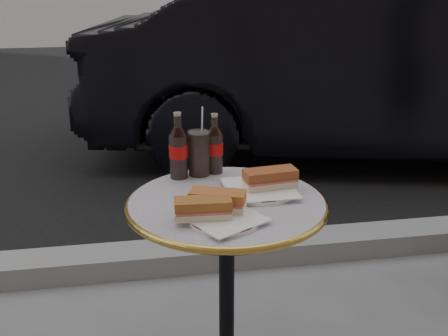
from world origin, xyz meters
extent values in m
cube|color=black|center=(0.00, 5.00, 0.00)|extent=(40.00, 8.00, 0.00)
cube|color=gray|center=(0.00, 0.90, 0.05)|extent=(40.00, 0.20, 0.12)
cylinder|color=white|center=(-0.03, -0.15, 0.74)|extent=(0.25, 0.25, 0.01)
cylinder|color=white|center=(0.11, 0.05, 0.74)|extent=(0.26, 0.26, 0.01)
cube|color=#9E5C28|center=(-0.09, -0.14, 0.77)|extent=(0.16, 0.08, 0.05)
cube|color=#B05F2C|center=(-0.04, -0.09, 0.77)|extent=(0.18, 0.12, 0.06)
cube|color=brown|center=(0.15, 0.05, 0.77)|extent=(0.17, 0.10, 0.06)
cylinder|color=black|center=(-0.05, 0.24, 0.81)|extent=(0.10, 0.10, 0.16)
imported|color=black|center=(1.52, 2.41, 0.69)|extent=(2.40, 4.40, 1.37)
camera|label=1|loc=(-0.28, -1.55, 1.41)|focal=45.00mm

